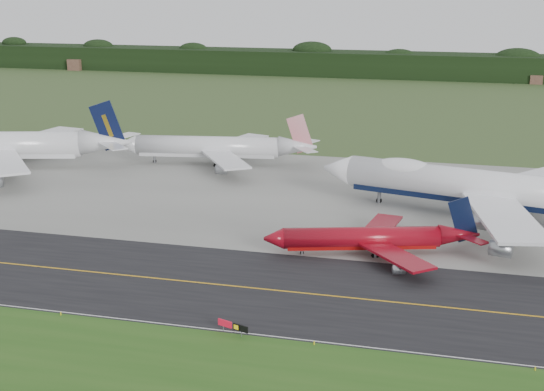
{
  "coord_description": "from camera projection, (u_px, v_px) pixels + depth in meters",
  "views": [
    {
      "loc": [
        24.5,
        -110.12,
        46.44
      ],
      "look_at": [
        -9.17,
        22.0,
        7.72
      ],
      "focal_mm": 50.0,
      "sensor_mm": 36.0,
      "label": 1
    }
  ],
  "objects": [
    {
      "name": "taxiway",
      "position": [
        288.0,
        292.0,
        117.42
      ],
      "size": [
        400.0,
        32.0,
        0.02
      ],
      "primitive_type": "cube",
      "color": "black",
      "rests_on": "ground"
    },
    {
      "name": "apron",
      "position": [
        344.0,
        197.0,
        168.69
      ],
      "size": [
        400.0,
        78.0,
        0.01
      ],
      "primitive_type": "cube",
      "color": "slate",
      "rests_on": "ground"
    },
    {
      "name": "taxiway_sign",
      "position": [
        233.0,
        326.0,
        103.09
      ],
      "size": [
        4.75,
        1.82,
        1.66
      ],
      "color": "slate",
      "rests_on": "ground"
    },
    {
      "name": "edge_marker_left",
      "position": [
        61.0,
        314.0,
        109.06
      ],
      "size": [
        0.16,
        0.16,
        0.5
      ],
      "primitive_type": "cylinder",
      "color": "yellow",
      "rests_on": "ground"
    },
    {
      "name": "edge_marker_right",
      "position": [
        535.0,
        369.0,
        93.59
      ],
      "size": [
        0.16,
        0.16,
        0.5
      ],
      "primitive_type": "cylinder",
      "color": "yellow",
      "rests_on": "ground"
    },
    {
      "name": "jet_star_tail",
      "position": [
        218.0,
        147.0,
        197.58
      ],
      "size": [
        52.25,
        43.29,
        13.79
      ],
      "color": "silver",
      "rests_on": "ground"
    },
    {
      "name": "jet_navy_gold",
      "position": [
        1.0,
        146.0,
        194.19
      ],
      "size": [
        66.73,
        56.95,
        17.44
      ],
      "color": "white",
      "rests_on": "ground"
    },
    {
      "name": "taxiway_edge_line",
      "position": [
        262.0,
        335.0,
        102.97
      ],
      "size": [
        400.0,
        0.25,
        0.0
      ],
      "primitive_type": "cube",
      "color": "silver",
      "rests_on": "taxiway"
    },
    {
      "name": "horizon_treeline",
      "position": [
        415.0,
        67.0,
        374.86
      ],
      "size": [
        700.0,
        25.0,
        12.0
      ],
      "color": "black",
      "rests_on": "ground"
    },
    {
      "name": "taxiway_centreline",
      "position": [
        288.0,
        291.0,
        117.42
      ],
      "size": [
        400.0,
        0.4,
        0.0
      ],
      "primitive_type": "cube",
      "color": "gold",
      "rests_on": "taxiway"
    },
    {
      "name": "jet_ba_747",
      "position": [
        487.0,
        188.0,
        152.25
      ],
      "size": [
        73.04,
        59.45,
        18.54
      ],
      "color": "white",
      "rests_on": "ground"
    },
    {
      "name": "jet_red_737",
      "position": [
        373.0,
        238.0,
        133.04
      ],
      "size": [
        37.66,
        29.99,
        10.35
      ],
      "color": "maroon",
      "rests_on": "ground"
    },
    {
      "name": "ground",
      "position": [
        294.0,
        282.0,
        121.15
      ],
      "size": [
        600.0,
        600.0,
        0.0
      ],
      "primitive_type": "plane",
      "color": "#354D24",
      "rests_on": "ground"
    },
    {
      "name": "edge_marker_center",
      "position": [
        314.0,
        343.0,
        100.21
      ],
      "size": [
        0.16,
        0.16,
        0.5
      ],
      "primitive_type": "cylinder",
      "color": "yellow",
      "rests_on": "ground"
    }
  ]
}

